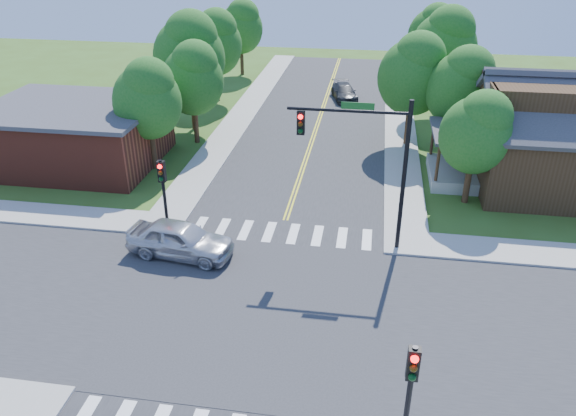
% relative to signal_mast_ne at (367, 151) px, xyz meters
% --- Properties ---
extents(ground, '(100.00, 100.00, 0.00)m').
position_rel_signal_mast_ne_xyz_m(ground, '(-3.91, -5.59, -4.85)').
color(ground, '#3A551A').
rests_on(ground, ground).
extents(road_ns, '(10.00, 90.00, 0.04)m').
position_rel_signal_mast_ne_xyz_m(road_ns, '(-3.91, -5.59, -4.83)').
color(road_ns, '#2D2D30').
rests_on(road_ns, ground).
extents(road_ew, '(90.00, 10.00, 0.04)m').
position_rel_signal_mast_ne_xyz_m(road_ew, '(-3.91, -5.59, -4.83)').
color(road_ew, '#2D2D30').
rests_on(road_ew, ground).
extents(intersection_patch, '(10.20, 10.20, 0.06)m').
position_rel_signal_mast_ne_xyz_m(intersection_patch, '(-3.91, -5.59, -4.85)').
color(intersection_patch, '#2D2D30').
rests_on(intersection_patch, ground).
extents(sidewalk_ne, '(40.00, 40.00, 0.14)m').
position_rel_signal_mast_ne_xyz_m(sidewalk_ne, '(11.90, 10.23, -4.78)').
color(sidewalk_ne, '#9E9B93').
rests_on(sidewalk_ne, ground).
extents(sidewalk_nw, '(40.00, 40.00, 0.14)m').
position_rel_signal_mast_ne_xyz_m(sidewalk_nw, '(-19.73, 10.23, -4.78)').
color(sidewalk_nw, '#9E9B93').
rests_on(sidewalk_nw, ground).
extents(crosswalk_north, '(8.85, 2.00, 0.01)m').
position_rel_signal_mast_ne_xyz_m(crosswalk_north, '(-3.91, 0.61, -4.80)').
color(crosswalk_north, white).
rests_on(crosswalk_north, ground).
extents(centerline, '(0.30, 90.00, 0.01)m').
position_rel_signal_mast_ne_xyz_m(centerline, '(-3.91, -5.59, -4.80)').
color(centerline, yellow).
rests_on(centerline, ground).
extents(signal_mast_ne, '(5.30, 0.42, 7.20)m').
position_rel_signal_mast_ne_xyz_m(signal_mast_ne, '(0.00, 0.00, 0.00)').
color(signal_mast_ne, black).
rests_on(signal_mast_ne, ground).
extents(signal_pole_se, '(0.34, 0.42, 3.80)m').
position_rel_signal_mast_ne_xyz_m(signal_pole_se, '(1.69, -11.21, -2.19)').
color(signal_pole_se, black).
rests_on(signal_pole_se, ground).
extents(signal_pole_nw, '(0.34, 0.42, 3.80)m').
position_rel_signal_mast_ne_xyz_m(signal_pole_nw, '(-9.51, -0.01, -2.19)').
color(signal_pole_nw, black).
rests_on(signal_pole_nw, ground).
extents(house_ne, '(13.05, 8.80, 7.11)m').
position_rel_signal_mast_ne_xyz_m(house_ne, '(11.19, 8.65, -1.52)').
color(house_ne, '#372413').
rests_on(house_ne, ground).
extents(building_nw, '(10.40, 8.40, 3.73)m').
position_rel_signal_mast_ne_xyz_m(building_nw, '(-18.11, 7.61, -2.97)').
color(building_nw, maroon).
rests_on(building_nw, ground).
extents(tree_e_a, '(3.72, 3.53, 6.32)m').
position_rel_signal_mast_ne_xyz_m(tree_e_a, '(5.52, 5.53, -0.72)').
color(tree_e_a, '#382314').
rests_on(tree_e_a, ground).
extents(tree_e_b, '(4.24, 4.02, 7.20)m').
position_rel_signal_mast_ne_xyz_m(tree_e_b, '(5.44, 12.15, -0.13)').
color(tree_e_b, '#382314').
rests_on(tree_e_b, ground).
extents(tree_e_c, '(4.92, 4.68, 8.37)m').
position_rel_signal_mast_ne_xyz_m(tree_e_c, '(5.05, 20.58, 0.63)').
color(tree_e_c, '#382314').
rests_on(tree_e_c, ground).
extents(tree_e_d, '(4.34, 4.12, 7.37)m').
position_rel_signal_mast_ne_xyz_m(tree_e_d, '(4.93, 29.37, -0.02)').
color(tree_e_d, '#382314').
rests_on(tree_e_d, ground).
extents(tree_w_a, '(4.06, 3.85, 6.89)m').
position_rel_signal_mast_ne_xyz_m(tree_w_a, '(-12.94, 7.40, -0.34)').
color(tree_w_a, '#382314').
rests_on(tree_w_a, ground).
extents(tree_w_b, '(4.99, 4.74, 8.48)m').
position_rel_signal_mast_ne_xyz_m(tree_w_b, '(-12.66, 14.72, 0.71)').
color(tree_w_b, '#382314').
rests_on(tree_w_b, ground).
extents(tree_w_c, '(4.46, 4.24, 7.59)m').
position_rel_signal_mast_ne_xyz_m(tree_w_c, '(-12.87, 21.90, 0.12)').
color(tree_w_c, '#382314').
rests_on(tree_w_c, ground).
extents(tree_w_d, '(4.22, 4.01, 7.18)m').
position_rel_signal_mast_ne_xyz_m(tree_w_d, '(-12.83, 30.93, -0.15)').
color(tree_w_d, '#382314').
rests_on(tree_w_d, ground).
extents(tree_house, '(4.51, 4.28, 7.66)m').
position_rel_signal_mast_ne_xyz_m(tree_house, '(2.58, 13.76, 0.17)').
color(tree_house, '#382314').
rests_on(tree_house, ground).
extents(tree_bldg, '(4.12, 3.92, 7.01)m').
position_rel_signal_mast_ne_xyz_m(tree_bldg, '(-11.67, 12.12, -0.26)').
color(tree_bldg, '#382314').
rests_on(tree_bldg, ground).
extents(car_silver, '(3.23, 5.40, 1.67)m').
position_rel_signal_mast_ne_xyz_m(car_silver, '(-8.11, -2.09, -4.02)').
color(car_silver, silver).
rests_on(car_silver, ground).
extents(car_dgrey, '(3.90, 5.19, 1.25)m').
position_rel_signal_mast_ne_xyz_m(car_dgrey, '(-2.39, 23.90, -4.22)').
color(car_dgrey, '#27292C').
rests_on(car_dgrey, ground).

